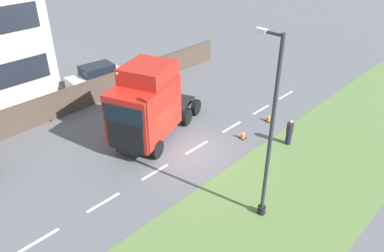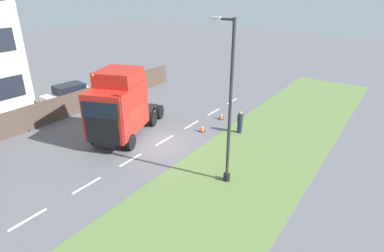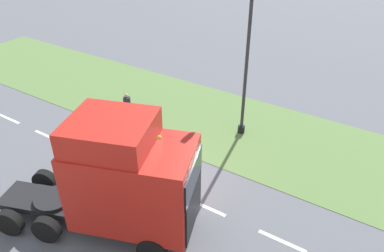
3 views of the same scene
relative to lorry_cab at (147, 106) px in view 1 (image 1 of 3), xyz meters
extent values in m
plane|color=slate|center=(-2.47, -0.75, -2.35)|extent=(120.00, 120.00, 0.00)
cube|color=#607F42|center=(-8.47, -0.75, -2.35)|extent=(7.00, 44.00, 0.01)
cube|color=white|center=(-2.47, -11.05, -2.35)|extent=(0.16, 1.80, 0.00)
cube|color=white|center=(-2.47, -7.85, -2.35)|extent=(0.16, 1.80, 0.00)
cube|color=white|center=(-2.47, -4.65, -2.35)|extent=(0.16, 1.80, 0.00)
cube|color=white|center=(-2.47, -1.45, -2.35)|extent=(0.16, 1.80, 0.00)
cube|color=white|center=(-2.47, 1.75, -2.35)|extent=(0.16, 1.80, 0.00)
cube|color=white|center=(-2.47, 4.95, -2.35)|extent=(0.16, 1.80, 0.00)
cube|color=white|center=(-2.47, 8.15, -2.35)|extent=(0.16, 1.80, 0.00)
cube|color=#4C3D33|center=(6.53, -0.75, -1.47)|extent=(0.25, 24.00, 1.76)
cube|color=black|center=(0.47, -1.30, -1.69)|extent=(3.86, 7.49, 0.24)
cube|color=red|center=(-0.10, 0.28, -0.08)|extent=(3.80, 4.73, 2.98)
cube|color=black|center=(-0.81, 2.23, -0.73)|extent=(2.06, 0.79, 1.67)
cube|color=black|center=(-0.81, 2.23, 0.58)|extent=(2.18, 0.84, 0.95)
cube|color=red|center=(0.11, -0.30, 1.87)|extent=(3.19, 3.33, 0.90)
sphere|color=orange|center=(0.14, 1.67, 2.39)|extent=(0.14, 0.14, 0.14)
cylinder|color=black|center=(1.04, -2.88, -1.51)|extent=(1.80, 1.80, 0.12)
cylinder|color=black|center=(-1.52, 0.75, -1.83)|extent=(0.65, 1.09, 1.04)
cylinder|color=black|center=(0.69, 1.55, -1.83)|extent=(0.65, 1.09, 1.04)
cylinder|color=black|center=(-0.19, -2.93, -1.83)|extent=(0.65, 1.09, 1.04)
cylinder|color=black|center=(2.02, -2.13, -1.83)|extent=(0.65, 1.09, 1.04)
cylinder|color=black|center=(0.32, -4.33, -1.83)|extent=(0.65, 1.09, 1.04)
cylinder|color=black|center=(2.53, -3.53, -1.83)|extent=(0.65, 1.09, 1.04)
cube|color=silver|center=(8.27, -2.04, -1.58)|extent=(2.32, 4.41, 1.00)
cube|color=black|center=(8.26, -2.14, -0.75)|extent=(1.82, 2.49, 0.66)
cylinder|color=black|center=(7.57, -0.57, -2.03)|extent=(0.27, 0.66, 0.64)
cylinder|color=black|center=(9.30, -0.78, -2.03)|extent=(0.27, 0.66, 0.64)
cylinder|color=black|center=(7.25, -3.30, -2.03)|extent=(0.27, 0.66, 0.64)
cylinder|color=black|center=(8.98, -3.50, -2.03)|extent=(0.27, 0.66, 0.64)
cylinder|color=black|center=(-8.21, 0.46, -2.15)|extent=(0.36, 0.36, 0.40)
cylinder|color=#2D2D33|center=(-8.21, 0.46, 1.76)|extent=(0.16, 0.16, 8.24)
cylinder|color=#2D2D33|center=(-7.76, 0.46, 5.78)|extent=(0.90, 0.11, 0.11)
cube|color=silver|center=(-7.31, 0.46, 5.78)|extent=(0.44, 0.20, 0.16)
cylinder|color=#1E233D|center=(-6.04, -5.39, -1.97)|extent=(0.34, 0.34, 0.77)
cylinder|color=#26262D|center=(-6.04, -5.39, -1.28)|extent=(0.39, 0.39, 0.61)
sphere|color=tan|center=(-6.04, -5.39, -0.87)|extent=(0.21, 0.21, 0.21)
cube|color=black|center=(-3.72, -6.84, -2.34)|extent=(0.36, 0.36, 0.03)
cone|color=orange|center=(-3.72, -6.84, -2.05)|extent=(0.28, 0.28, 0.55)
cylinder|color=white|center=(-3.72, -6.84, -2.02)|extent=(0.17, 0.17, 0.07)
cube|color=black|center=(-3.78, -4.05, -2.34)|extent=(0.36, 0.36, 0.03)
cone|color=orange|center=(-3.78, -4.05, -2.05)|extent=(0.28, 0.28, 0.55)
cylinder|color=white|center=(-3.78, -4.05, -2.02)|extent=(0.17, 0.17, 0.07)
camera|label=1|loc=(-14.62, 11.68, 9.58)|focal=35.00mm
camera|label=2|loc=(-14.84, 13.40, 7.10)|focal=30.00mm
camera|label=3|loc=(7.07, 7.25, 8.23)|focal=35.00mm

